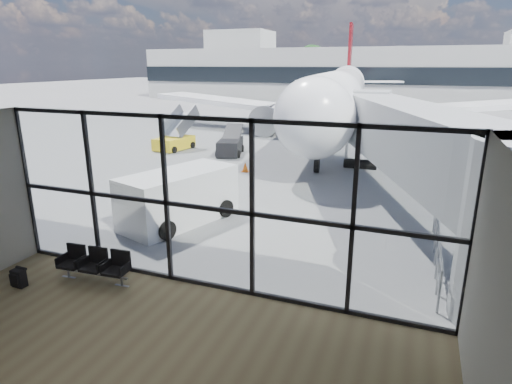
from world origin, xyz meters
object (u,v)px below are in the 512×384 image
Objects in this scene: seating_row at (96,263)px; belt_loader at (230,145)px; backpack at (18,278)px; service_van at (177,197)px; airliner at (339,95)px; mobile_stairs at (175,141)px.

belt_loader is at bearing 97.49° from seating_row.
belt_loader is at bearing 97.30° from backpack.
seating_row is at bearing -68.82° from service_van.
airliner is 8.26× the size of service_van.
mobile_stairs reaches higher than backpack.
belt_loader is at bearing -117.12° from airliner.
airliner is (2.82, 30.16, 2.86)m from backpack.
airliner reaches higher than seating_row.
seating_row is 1.98m from backpack.
backpack is 19.06m from mobile_stairs.
airliner reaches higher than backpack.
backpack is 30.43m from airliner.
seating_row is 0.59× the size of mobile_stairs.
mobile_stairs reaches higher than belt_loader.
service_van is 14.47m from mobile_stairs.
service_van is at bearing 77.42° from backpack.
mobile_stairs is (-7.78, 17.00, 0.05)m from seating_row.
mobile_stairs reaches higher than seating_row.
seating_row is at bearing -98.77° from airliner.
backpack is 0.11× the size of service_van.
service_van is at bearing -50.19° from mobile_stairs.
backpack is at bearing -99.14° from belt_loader.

